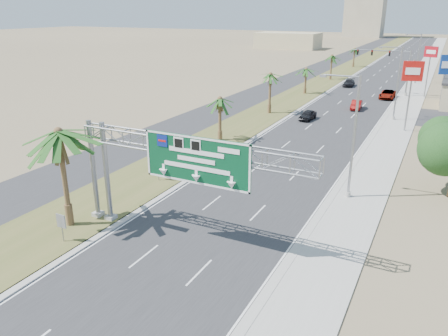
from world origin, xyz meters
The scene contains 26 objects.
road centered at (0.00, 110.00, 0.01)m, with size 12.00×300.00×0.02m, color #28282B.
sidewalk_right centered at (8.50, 110.00, 0.05)m, with size 4.00×300.00×0.10m, color #9E9B93.
median_grass centered at (-10.00, 110.00, 0.06)m, with size 7.00×300.00×0.12m, color #4D5425.
opposing_road centered at (-17.00, 110.00, 0.01)m, with size 8.00×300.00×0.02m, color #28282B.
sign_gantry centered at (-1.06, 9.93, 6.06)m, with size 16.75×1.24×7.50m.
palm_near centered at (-9.20, 8.00, 6.93)m, with size 5.70×5.70×8.35m.
palm_row_b centered at (-9.50, 32.00, 4.90)m, with size 3.99×3.99×5.95m.
palm_row_c centered at (-9.50, 48.00, 5.66)m, with size 3.99×3.99×6.75m.
palm_row_d centered at (-9.50, 66.00, 4.42)m, with size 3.99×3.99×5.45m.
palm_row_e centered at (-9.50, 85.00, 5.09)m, with size 3.99×3.99×6.15m.
palm_row_f centered at (-9.50, 110.00, 4.71)m, with size 3.99×3.99×5.75m.
streetlight_near centered at (7.30, 22.00, 4.69)m, with size 3.27×0.44×10.00m.
streetlight_mid centered at (7.30, 52.00, 4.69)m, with size 3.27×0.44×10.00m.
streetlight_far centered at (7.30, 88.00, 4.69)m, with size 3.27×0.44×10.00m.
signal_mast centered at (5.17, 71.97, 4.85)m, with size 10.28×0.71×8.00m.
median_signback_a centered at (-7.80, 6.00, 1.45)m, with size 0.75×0.08×2.08m.
median_signback_b centered at (-8.50, 18.00, 1.45)m, with size 0.75×0.08×2.08m.
tower_distant centered at (-32.00, 250.00, 17.50)m, with size 20.00×16.00×35.00m, color tan.
building_distant_left centered at (-45.00, 160.00, 3.00)m, with size 24.00×14.00×6.00m, color #CABB88.
car_left_lane centered at (-3.25, 46.73, 0.67)m, with size 1.59×3.95×1.34m, color black.
car_mid_lane centered at (1.50, 56.79, 0.69)m, with size 1.46×4.18×1.38m, color #6A0909.
car_right_lane centered at (4.65, 68.02, 0.73)m, with size 2.43×5.27×1.46m, color gray.
car_far centered at (-4.02, 77.97, 0.68)m, with size 1.91×4.70×1.36m, color black.
pole_sign_red_near centered at (9.53, 46.39, 7.04)m, with size 2.40×0.85×8.95m.
pole_sign_blue centered at (13.00, 65.74, 6.12)m, with size 1.97×1.00×8.18m.
pole_sign_red_far centered at (10.30, 72.20, 7.05)m, with size 2.18×0.99×8.91m.
Camera 1 is at (13.23, -12.04, 14.61)m, focal length 35.00 mm.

